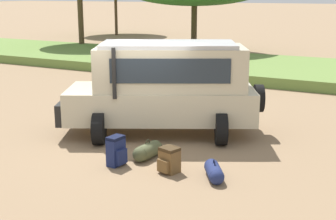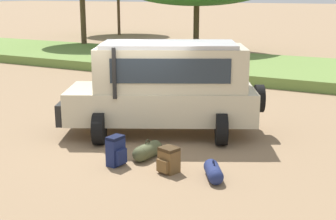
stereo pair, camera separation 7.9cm
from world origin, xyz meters
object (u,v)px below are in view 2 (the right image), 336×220
at_px(safari_vehicle, 165,86).
at_px(duffel_bag_soft_canvas, 213,171).
at_px(duffel_bag_low_black_case, 148,151).
at_px(backpack_beside_front_wheel, 116,151).
at_px(backpack_cluster_center, 169,160).

height_order(safari_vehicle, duffel_bag_soft_canvas, safari_vehicle).
distance_m(safari_vehicle, duffel_bag_low_black_case, 2.31).
bearing_deg(duffel_bag_low_black_case, backpack_beside_front_wheel, -118.62).
xyz_separation_m(safari_vehicle, backpack_cluster_center, (1.41, -2.45, -1.03)).
height_order(backpack_beside_front_wheel, duffel_bag_soft_canvas, backpack_beside_front_wheel).
distance_m(backpack_beside_front_wheel, duffel_bag_low_black_case, 0.81).
height_order(safari_vehicle, backpack_cluster_center, safari_vehicle).
bearing_deg(duffel_bag_soft_canvas, backpack_cluster_center, -173.48).
bearing_deg(backpack_beside_front_wheel, duffel_bag_low_black_case, 61.38).
xyz_separation_m(backpack_cluster_center, duffel_bag_soft_canvas, (0.97, 0.11, -0.11)).
bearing_deg(duffel_bag_soft_canvas, duffel_bag_low_black_case, 167.17).
height_order(backpack_cluster_center, duffel_bag_low_black_case, backpack_cluster_center).
bearing_deg(backpack_cluster_center, backpack_beside_front_wheel, -171.50).
xyz_separation_m(backpack_cluster_center, duffel_bag_low_black_case, (-0.82, 0.52, -0.09)).
bearing_deg(backpack_cluster_center, duffel_bag_soft_canvas, 6.52).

